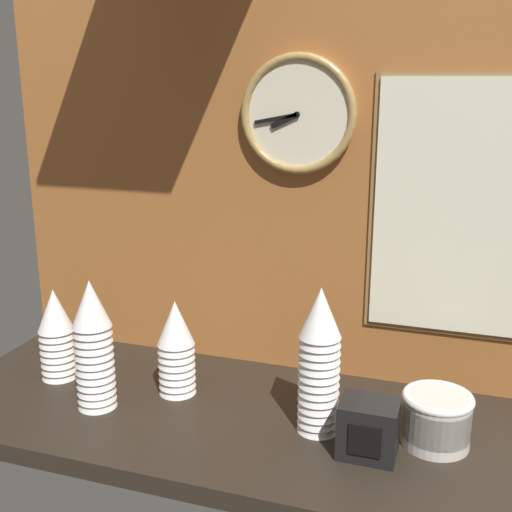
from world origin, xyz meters
name	(u,v)px	position (x,y,z in m)	size (l,w,h in m)	color
ground_plane	(286,427)	(0.00, 0.00, -0.02)	(1.60, 0.56, 0.04)	black
wall_tiled_back	(321,160)	(0.00, 0.27, 0.53)	(1.60, 0.03, 1.05)	#A3602D
cup_stack_center_left	(176,347)	(-0.27, 0.03, 0.11)	(0.09, 0.09, 0.23)	white
cup_stack_far_left	(57,334)	(-0.58, 0.02, 0.11)	(0.09, 0.09, 0.23)	white
cup_stack_left	(93,345)	(-0.42, -0.08, 0.15)	(0.09, 0.09, 0.30)	white
cup_stack_center_right	(319,361)	(0.07, -0.02, 0.16)	(0.09, 0.09, 0.31)	white
bowl_stack_right	(436,419)	(0.31, 0.00, 0.06)	(0.14, 0.14, 0.11)	beige
wall_clock	(298,114)	(-0.05, 0.23, 0.63)	(0.27, 0.03, 0.27)	beige
menu_board	(479,211)	(0.36, 0.24, 0.43)	(0.47, 0.01, 0.58)	olive
napkin_dispenser	(368,429)	(0.19, -0.08, 0.06)	(0.11, 0.09, 0.11)	black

